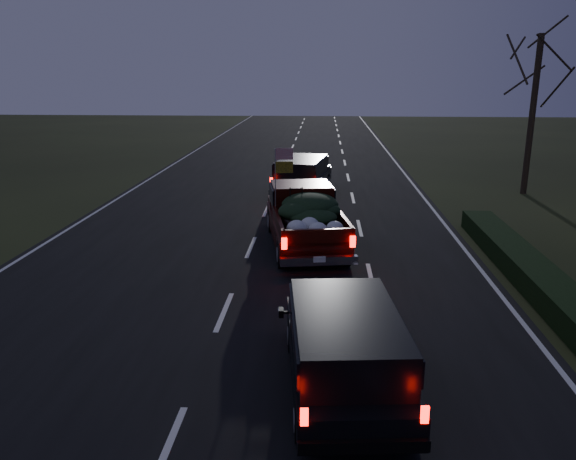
# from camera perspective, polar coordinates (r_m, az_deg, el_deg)

# --- Properties ---
(ground) EXTENTS (120.00, 120.00, 0.00)m
(ground) POSITION_cam_1_polar(r_m,az_deg,el_deg) (13.32, -6.50, -8.30)
(ground) COLOR black
(ground) RESTS_ON ground
(road_asphalt) EXTENTS (14.00, 120.00, 0.02)m
(road_asphalt) POSITION_cam_1_polar(r_m,az_deg,el_deg) (13.31, -6.50, -8.26)
(road_asphalt) COLOR black
(road_asphalt) RESTS_ON ground
(hedge_row) EXTENTS (1.00, 10.00, 0.60)m
(hedge_row) POSITION_cam_1_polar(r_m,az_deg,el_deg) (16.76, 22.78, -3.25)
(hedge_row) COLOR black
(hedge_row) RESTS_ON ground
(bare_tree_far) EXTENTS (3.60, 3.60, 7.00)m
(bare_tree_far) POSITION_cam_1_polar(r_m,az_deg,el_deg) (27.56, 23.95, 14.11)
(bare_tree_far) COLOR black
(bare_tree_far) RESTS_ON ground
(pickup_truck) EXTENTS (2.89, 5.64, 2.82)m
(pickup_truck) POSITION_cam_1_polar(r_m,az_deg,el_deg) (17.77, 1.74, 1.59)
(pickup_truck) COLOR #330B06
(pickup_truck) RESTS_ON ground
(lead_suv) EXTENTS (2.69, 4.90, 1.33)m
(lead_suv) POSITION_cam_1_polar(r_m,az_deg,el_deg) (25.66, 1.44, 5.91)
(lead_suv) COLOR black
(lead_suv) RESTS_ON ground
(rear_suv) EXTENTS (2.32, 4.54, 1.26)m
(rear_suv) POSITION_cam_1_polar(r_m,az_deg,el_deg) (9.82, 5.81, -11.31)
(rear_suv) COLOR black
(rear_suv) RESTS_ON ground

